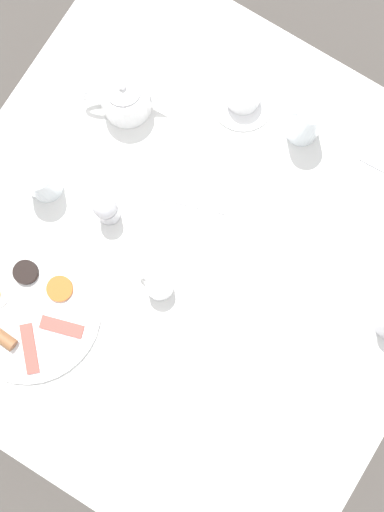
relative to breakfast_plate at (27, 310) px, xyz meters
The scene contains 12 objects.
ground_plane 0.83m from the breakfast_plate, 130.33° to the right, with size 8.00×8.00×0.00m, color #4C4742.
table 0.38m from the breakfast_plate, 130.33° to the right, with size 1.08×1.10×0.73m.
breakfast_plate is the anchor object (origin of this frame).
teapot_near 0.50m from the breakfast_plate, 82.64° to the right, with size 0.18×0.11×0.12m.
teacup_with_saucer_right 0.66m from the breakfast_plate, 103.06° to the right, with size 0.15×0.15×0.07m.
water_glass_tall 0.72m from the breakfast_plate, 114.54° to the right, with size 0.07×0.07×0.14m.
water_glass_short 0.28m from the breakfast_plate, 65.35° to the right, with size 0.07×0.07×0.12m.
creamer_jug 0.29m from the breakfast_plate, 138.49° to the right, with size 0.08×0.06×0.07m.
salt_grinder 0.27m from the breakfast_plate, 97.90° to the right, with size 0.05×0.05×0.11m.
napkin_folded 0.46m from the breakfast_plate, 164.64° to the right, with size 0.11×0.14×0.01m.
knife_by_plate 0.41m from the breakfast_plate, 112.88° to the right, with size 0.20×0.08×0.00m.
spoon_for_tea 0.26m from the breakfast_plate, 146.48° to the left, with size 0.11×0.14×0.00m.
Camera 1 is at (-0.08, 0.13, 2.01)m, focal length 42.00 mm.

